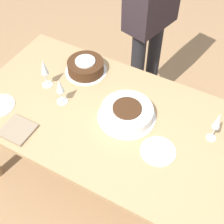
{
  "coord_description": "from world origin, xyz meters",
  "views": [
    {
      "loc": [
        -0.57,
        1.04,
        2.2
      ],
      "look_at": [
        0.0,
        0.0,
        0.8
      ],
      "focal_mm": 50.0,
      "sensor_mm": 36.0,
      "label": 1
    }
  ],
  "objects": [
    {
      "name": "napkin_stack",
      "position": [
        0.43,
        0.35,
        0.76
      ],
      "size": [
        0.17,
        0.17,
        0.02
      ],
      "color": "gray",
      "rests_on": "dining_table"
    },
    {
      "name": "dining_table",
      "position": [
        0.0,
        0.0,
        0.65
      ],
      "size": [
        1.77,
        0.94,
        0.75
      ],
      "color": "tan",
      "rests_on": "ground_plane"
    },
    {
      "name": "wine_glass_extra",
      "position": [
        -0.57,
        -0.13,
        0.9
      ],
      "size": [
        0.06,
        0.06,
        0.22
      ],
      "color": "silver",
      "rests_on": "dining_table"
    },
    {
      "name": "dessert_plate_left",
      "position": [
        -0.34,
        0.09,
        0.76
      ],
      "size": [
        0.2,
        0.2,
        0.01
      ],
      "color": "silver",
      "rests_on": "dining_table"
    },
    {
      "name": "cake_front_chocolate",
      "position": [
        0.35,
        -0.27,
        0.8
      ],
      "size": [
        0.28,
        0.28,
        0.1
      ],
      "color": "white",
      "rests_on": "dining_table"
    },
    {
      "name": "cake_center_white",
      "position": [
        -0.08,
        -0.05,
        0.79
      ],
      "size": [
        0.35,
        0.35,
        0.09
      ],
      "color": "white",
      "rests_on": "dining_table"
    },
    {
      "name": "ground_plane",
      "position": [
        0.0,
        0.0,
        0.0
      ],
      "size": [
        12.0,
        12.0,
        0.0
      ],
      "primitive_type": "plane",
      "color": "#A87F56"
    },
    {
      "name": "wine_glass_far",
      "position": [
        0.33,
        0.04,
        0.88
      ],
      "size": [
        0.07,
        0.07,
        0.19
      ],
      "color": "silver",
      "rests_on": "dining_table"
    },
    {
      "name": "wine_glass_near",
      "position": [
        0.5,
        -0.04,
        0.9
      ],
      "size": [
        0.07,
        0.07,
        0.21
      ],
      "color": "silver",
      "rests_on": "dining_table"
    }
  ]
}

